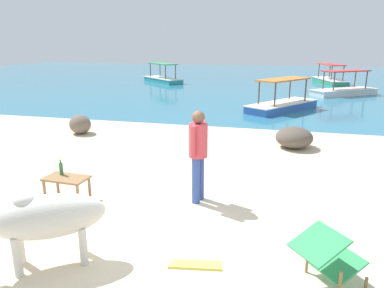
{
  "coord_description": "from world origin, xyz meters",
  "views": [
    {
      "loc": [
        1.58,
        -4.65,
        2.77
      ],
      "look_at": [
        -0.34,
        3.0,
        0.55
      ],
      "focal_mm": 34.29,
      "sensor_mm": 36.0,
      "label": 1
    }
  ],
  "objects_px": {
    "bottle": "(61,168)",
    "boat_teal": "(163,78)",
    "cow": "(44,218)",
    "boat_white": "(344,90)",
    "person_standing": "(198,150)",
    "boat_blue": "(282,104)",
    "boat_green": "(330,80)",
    "deck_chair_far": "(328,254)",
    "low_bench_table": "(66,181)"
  },
  "relations": [
    {
      "from": "bottle",
      "to": "boat_teal",
      "type": "height_order",
      "value": "boat_teal"
    },
    {
      "from": "cow",
      "to": "boat_white",
      "type": "xyz_separation_m",
      "value": [
        5.83,
        17.3,
        -0.4
      ]
    },
    {
      "from": "bottle",
      "to": "boat_white",
      "type": "xyz_separation_m",
      "value": [
        6.87,
        15.36,
        -0.28
      ]
    },
    {
      "from": "boat_white",
      "to": "person_standing",
      "type": "bearing_deg",
      "value": 37.51
    },
    {
      "from": "person_standing",
      "to": "boat_blue",
      "type": "height_order",
      "value": "person_standing"
    },
    {
      "from": "bottle",
      "to": "cow",
      "type": "bearing_deg",
      "value": -61.85
    },
    {
      "from": "boat_blue",
      "to": "boat_green",
      "type": "bearing_deg",
      "value": -161.53
    },
    {
      "from": "bottle",
      "to": "deck_chair_far",
      "type": "distance_m",
      "value": 4.64
    },
    {
      "from": "person_standing",
      "to": "bottle",
      "type": "bearing_deg",
      "value": -159.25
    },
    {
      "from": "low_bench_table",
      "to": "boat_blue",
      "type": "xyz_separation_m",
      "value": [
        3.6,
        10.1,
        -0.09
      ]
    },
    {
      "from": "cow",
      "to": "boat_teal",
      "type": "relative_size",
      "value": 0.48
    },
    {
      "from": "bottle",
      "to": "boat_white",
      "type": "height_order",
      "value": "boat_white"
    },
    {
      "from": "bottle",
      "to": "low_bench_table",
      "type": "bearing_deg",
      "value": -32.91
    },
    {
      "from": "bottle",
      "to": "person_standing",
      "type": "height_order",
      "value": "person_standing"
    },
    {
      "from": "cow",
      "to": "person_standing",
      "type": "xyz_separation_m",
      "value": [
        1.39,
        2.33,
        0.3
      ]
    },
    {
      "from": "low_bench_table",
      "to": "deck_chair_far",
      "type": "bearing_deg",
      "value": -15.08
    },
    {
      "from": "bottle",
      "to": "deck_chair_far",
      "type": "xyz_separation_m",
      "value": [
        4.4,
        -1.49,
        -0.15
      ]
    },
    {
      "from": "low_bench_table",
      "to": "boat_blue",
      "type": "height_order",
      "value": "boat_blue"
    },
    {
      "from": "boat_blue",
      "to": "boat_green",
      "type": "relative_size",
      "value": 0.96
    },
    {
      "from": "cow",
      "to": "person_standing",
      "type": "bearing_deg",
      "value": -153.07
    },
    {
      "from": "person_standing",
      "to": "boat_green",
      "type": "bearing_deg",
      "value": 89.67
    },
    {
      "from": "low_bench_table",
      "to": "boat_teal",
      "type": "xyz_separation_m",
      "value": [
        -4.55,
        18.99,
        -0.09
      ]
    },
    {
      "from": "bottle",
      "to": "boat_teal",
      "type": "xyz_separation_m",
      "value": [
        -4.4,
        18.89,
        -0.28
      ]
    },
    {
      "from": "boat_white",
      "to": "boat_green",
      "type": "relative_size",
      "value": 0.95
    },
    {
      "from": "person_standing",
      "to": "boat_teal",
      "type": "distance_m",
      "value": 19.73
    },
    {
      "from": "low_bench_table",
      "to": "boat_teal",
      "type": "bearing_deg",
      "value": 106.61
    },
    {
      "from": "person_standing",
      "to": "boat_white",
      "type": "relative_size",
      "value": 0.44
    },
    {
      "from": "low_bench_table",
      "to": "person_standing",
      "type": "height_order",
      "value": "person_standing"
    },
    {
      "from": "low_bench_table",
      "to": "deck_chair_far",
      "type": "relative_size",
      "value": 0.84
    },
    {
      "from": "boat_blue",
      "to": "cow",
      "type": "bearing_deg",
      "value": 21.01
    },
    {
      "from": "deck_chair_far",
      "to": "boat_green",
      "type": "distance_m",
      "value": 22.46
    },
    {
      "from": "boat_blue",
      "to": "boat_green",
      "type": "xyz_separation_m",
      "value": [
        2.98,
        10.85,
        0.0
      ]
    },
    {
      "from": "deck_chair_far",
      "to": "boat_blue",
      "type": "height_order",
      "value": "boat_blue"
    },
    {
      "from": "deck_chair_far",
      "to": "boat_white",
      "type": "distance_m",
      "value": 17.04
    },
    {
      "from": "boat_white",
      "to": "boat_teal",
      "type": "relative_size",
      "value": 1.05
    },
    {
      "from": "low_bench_table",
      "to": "person_standing",
      "type": "bearing_deg",
      "value": 15.3
    },
    {
      "from": "deck_chair_far",
      "to": "bottle",
      "type": "bearing_deg",
      "value": 122.93
    },
    {
      "from": "cow",
      "to": "bottle",
      "type": "distance_m",
      "value": 2.2
    },
    {
      "from": "cow",
      "to": "person_standing",
      "type": "relative_size",
      "value": 1.02
    },
    {
      "from": "boat_blue",
      "to": "boat_teal",
      "type": "relative_size",
      "value": 1.06
    },
    {
      "from": "bottle",
      "to": "boat_blue",
      "type": "bearing_deg",
      "value": 69.45
    },
    {
      "from": "deck_chair_far",
      "to": "boat_teal",
      "type": "height_order",
      "value": "boat_teal"
    },
    {
      "from": "person_standing",
      "to": "boat_green",
      "type": "xyz_separation_m",
      "value": [
        4.3,
        20.45,
        -0.7
      ]
    },
    {
      "from": "low_bench_table",
      "to": "boat_blue",
      "type": "relative_size",
      "value": 0.21
    },
    {
      "from": "person_standing",
      "to": "boat_white",
      "type": "bearing_deg",
      "value": 85.02
    },
    {
      "from": "person_standing",
      "to": "boat_blue",
      "type": "xyz_separation_m",
      "value": [
        1.32,
        9.61,
        -0.7
      ]
    },
    {
      "from": "person_standing",
      "to": "boat_green",
      "type": "height_order",
      "value": "person_standing"
    },
    {
      "from": "deck_chair_far",
      "to": "boat_white",
      "type": "relative_size",
      "value": 0.25
    },
    {
      "from": "boat_teal",
      "to": "low_bench_table",
      "type": "bearing_deg",
      "value": -34.08
    },
    {
      "from": "boat_green",
      "to": "boat_teal",
      "type": "bearing_deg",
      "value": 83.62
    }
  ]
}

